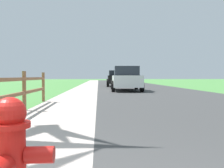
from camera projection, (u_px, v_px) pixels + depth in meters
The scene contains 7 objects.
ground_plane at pixel (98, 86), 25.84m from camera, with size 120.00×120.00×0.00m, color #4C8C41.
road_asphalt at pixel (129, 85), 28.02m from camera, with size 7.00×66.00×0.01m, color #3C3C3C.
curb_concrete at pixel (71, 85), 27.67m from camera, with size 6.00×66.00×0.01m, color #BFAFA6.
grass_verge at pixel (57, 85), 27.59m from camera, with size 5.00×66.00×0.00m, color #4C8C41.
fire_hydrant at pixel (9, 160), 1.63m from camera, with size 0.57×0.47×0.84m.
parked_suv_white at pixel (126, 79), 17.07m from camera, with size 2.14×4.99×1.63m.
parked_car_black at pixel (118, 78), 24.16m from camera, with size 2.23×4.43×1.52m.
Camera 1 is at (0.07, -0.86, 0.98)m, focal length 40.16 mm.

